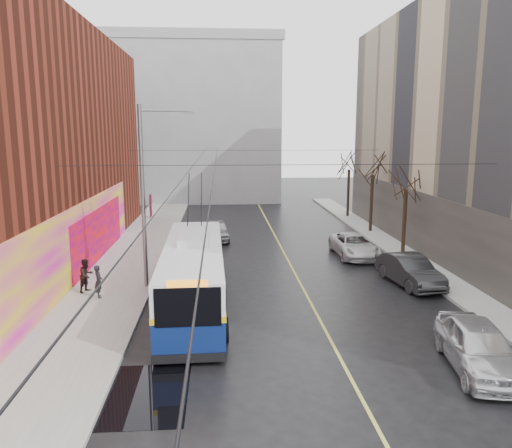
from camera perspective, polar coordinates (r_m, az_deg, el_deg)
The scene contains 19 objects.
ground at distance 16.37m, azimuth 5.68°, elevation -17.72°, with size 140.00×140.00×0.00m, color black.
sidewalk_left at distance 27.83m, azimuth -15.29°, elevation -5.83°, with size 4.00×60.00×0.15m, color gray.
sidewalk_right at distance 29.64m, azimuth 19.09°, elevation -5.04°, with size 2.00×60.00×0.15m, color gray.
lane_line at distance 29.52m, azimuth 3.96°, elevation -4.68°, with size 0.12×50.00×0.01m, color #BFB74C.
building_far at distance 59.30m, azimuth -7.59°, elevation 11.67°, with size 20.50×12.10×18.00m.
streetlight_pole at distance 24.63m, azimuth -12.45°, elevation 3.55°, with size 2.65×0.60×9.00m.
catenary_wires at distance 29.00m, azimuth -4.09°, elevation 7.56°, with size 18.00×60.00×0.22m.
tree_near at distance 32.45m, azimuth 16.85°, elevation 5.20°, with size 3.20×3.20×6.40m.
tree_mid at distance 39.03m, azimuth 13.22°, elevation 6.61°, with size 3.20×3.20×6.68m.
tree_far at distance 45.76m, azimuth 10.62°, elevation 7.10°, with size 3.20×3.20×6.57m.
puddle at distance 16.08m, azimuth -12.24°, elevation -18.45°, with size 2.39×3.76×0.01m, color black.
pigeons_flying at distance 24.93m, azimuth -1.43°, elevation 8.36°, with size 2.71×1.72×1.19m.
trolleybus at distance 22.23m, azimuth -7.14°, elevation -5.73°, with size 2.93×11.77×5.54m.
parked_car_a at distance 18.31m, azimuth 24.07°, elevation -12.65°, with size 1.91×4.76×1.62m, color silver.
parked_car_b at distance 26.69m, azimuth 17.12°, elevation -5.08°, with size 1.63×4.67×1.54m, color #2B2C2E.
parked_car_c at distance 31.92m, azimuth 11.20°, elevation -2.41°, with size 2.33×5.05×1.40m, color silver.
following_car at distance 36.18m, azimuth -4.49°, elevation -0.71°, with size 1.67×4.14×1.41m, color #9E9EA2.
pedestrian_a at distance 24.30m, azimuth -17.56°, elevation -6.27°, with size 0.56×0.37×1.54m, color black.
pedestrian_b at distance 25.32m, azimuth -18.82°, elevation -5.58°, with size 0.78×0.61×1.61m, color black.
Camera 1 is at (-2.57, -14.20, 7.73)m, focal length 35.00 mm.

